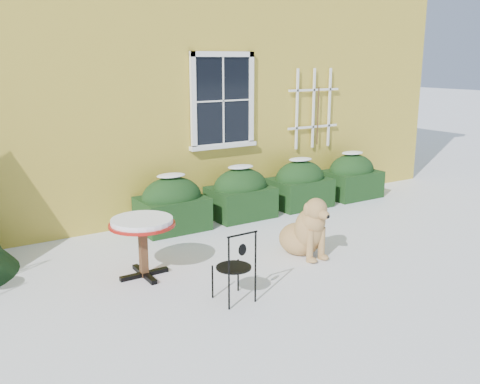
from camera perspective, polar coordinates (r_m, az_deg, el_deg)
ground at (r=6.80m, az=4.60°, el=-9.12°), size 80.00×80.00×0.00m
house at (r=12.57m, az=-15.49°, el=16.02°), size 12.40×8.40×6.40m
hedge_row at (r=9.56m, az=3.35°, el=0.28°), size 4.95×0.80×0.91m
bistro_table at (r=6.71m, az=-10.38°, el=-3.83°), size 0.82×0.82×0.76m
patio_chair_near at (r=6.01m, az=-0.49°, el=-7.91°), size 0.40×0.40×0.84m
dog at (r=7.44m, az=7.07°, el=-4.16°), size 0.59×0.99×0.89m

